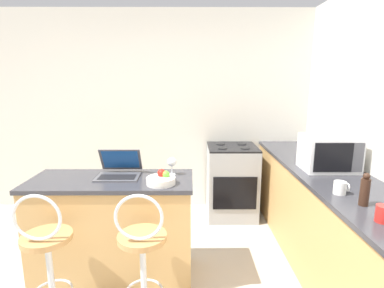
{
  "coord_description": "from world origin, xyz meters",
  "views": [
    {
      "loc": [
        0.4,
        -1.65,
        1.71
      ],
      "look_at": [
        0.41,
        1.65,
        1.01
      ],
      "focal_mm": 28.0,
      "sensor_mm": 36.0,
      "label": 1
    }
  ],
  "objects_px": {
    "stove_range": "(232,181)",
    "mug_white": "(340,188)",
    "pepper_mill": "(365,190)",
    "bar_stool_far": "(143,263)",
    "wine_glass_tall": "(172,162)",
    "bar_stool_near": "(48,263)",
    "laptop": "(119,169)",
    "microwave": "(329,153)",
    "mug_red": "(384,214)",
    "fruit_bowl": "(161,179)"
  },
  "relations": [
    {
      "from": "laptop",
      "to": "bar_stool_far",
      "type": "bearing_deg",
      "value": -65.16
    },
    {
      "from": "bar_stool_near",
      "to": "stove_range",
      "type": "bearing_deg",
      "value": 49.43
    },
    {
      "from": "stove_range",
      "to": "mug_white",
      "type": "height_order",
      "value": "mug_white"
    },
    {
      "from": "mug_white",
      "to": "wine_glass_tall",
      "type": "height_order",
      "value": "wine_glass_tall"
    },
    {
      "from": "bar_stool_near",
      "to": "laptop",
      "type": "xyz_separation_m",
      "value": [
        0.38,
        0.6,
        0.5
      ]
    },
    {
      "from": "wine_glass_tall",
      "to": "pepper_mill",
      "type": "bearing_deg",
      "value": -26.99
    },
    {
      "from": "bar_stool_near",
      "to": "fruit_bowl",
      "type": "height_order",
      "value": "fruit_bowl"
    },
    {
      "from": "bar_stool_far",
      "to": "laptop",
      "type": "height_order",
      "value": "laptop"
    },
    {
      "from": "mug_red",
      "to": "laptop",
      "type": "bearing_deg",
      "value": 153.07
    },
    {
      "from": "fruit_bowl",
      "to": "microwave",
      "type": "bearing_deg",
      "value": 13.99
    },
    {
      "from": "laptop",
      "to": "wine_glass_tall",
      "type": "distance_m",
      "value": 0.46
    },
    {
      "from": "microwave",
      "to": "wine_glass_tall",
      "type": "relative_size",
      "value": 3.02
    },
    {
      "from": "bar_stool_near",
      "to": "fruit_bowl",
      "type": "distance_m",
      "value": 0.98
    },
    {
      "from": "wine_glass_tall",
      "to": "bar_stool_near",
      "type": "bearing_deg",
      "value": -143.12
    },
    {
      "from": "stove_range",
      "to": "pepper_mill",
      "type": "bearing_deg",
      "value": -71.44
    },
    {
      "from": "pepper_mill",
      "to": "wine_glass_tall",
      "type": "bearing_deg",
      "value": 153.01
    },
    {
      "from": "bar_stool_near",
      "to": "microwave",
      "type": "relative_size",
      "value": 2.16
    },
    {
      "from": "mug_red",
      "to": "bar_stool_far",
      "type": "bearing_deg",
      "value": 169.33
    },
    {
      "from": "mug_red",
      "to": "mug_white",
      "type": "bearing_deg",
      "value": 94.77
    },
    {
      "from": "mug_white",
      "to": "pepper_mill",
      "type": "bearing_deg",
      "value": -74.45
    },
    {
      "from": "stove_range",
      "to": "mug_red",
      "type": "bearing_deg",
      "value": -73.96
    },
    {
      "from": "microwave",
      "to": "pepper_mill",
      "type": "bearing_deg",
      "value": -98.99
    },
    {
      "from": "bar_stool_far",
      "to": "mug_white",
      "type": "xyz_separation_m",
      "value": [
        1.41,
        0.16,
        0.49
      ]
    },
    {
      "from": "mug_red",
      "to": "pepper_mill",
      "type": "xyz_separation_m",
      "value": [
        0.02,
        0.24,
        0.05
      ]
    },
    {
      "from": "mug_white",
      "to": "wine_glass_tall",
      "type": "xyz_separation_m",
      "value": [
        -1.24,
        0.46,
        0.06
      ]
    },
    {
      "from": "bar_stool_near",
      "to": "bar_stool_far",
      "type": "distance_m",
      "value": 0.66
    },
    {
      "from": "mug_red",
      "to": "fruit_bowl",
      "type": "bearing_deg",
      "value": 153.74
    },
    {
      "from": "wine_glass_tall",
      "to": "mug_red",
      "type": "bearing_deg",
      "value": -35.09
    },
    {
      "from": "laptop",
      "to": "fruit_bowl",
      "type": "relative_size",
      "value": 1.55
    },
    {
      "from": "bar_stool_far",
      "to": "wine_glass_tall",
      "type": "xyz_separation_m",
      "value": [
        0.17,
        0.62,
        0.55
      ]
    },
    {
      "from": "bar_stool_near",
      "to": "mug_red",
      "type": "distance_m",
      "value": 2.17
    },
    {
      "from": "bar_stool_near",
      "to": "pepper_mill",
      "type": "bearing_deg",
      "value": -0.98
    },
    {
      "from": "microwave",
      "to": "stove_range",
      "type": "xyz_separation_m",
      "value": [
        -0.73,
        1.01,
        -0.61
      ]
    },
    {
      "from": "stove_range",
      "to": "fruit_bowl",
      "type": "bearing_deg",
      "value": -118.7
    },
    {
      "from": "fruit_bowl",
      "to": "mug_white",
      "type": "distance_m",
      "value": 1.32
    },
    {
      "from": "bar_stool_near",
      "to": "pepper_mill",
      "type": "height_order",
      "value": "pepper_mill"
    },
    {
      "from": "laptop",
      "to": "wine_glass_tall",
      "type": "xyz_separation_m",
      "value": [
        0.45,
        0.02,
        0.05
      ]
    },
    {
      "from": "stove_range",
      "to": "pepper_mill",
      "type": "relative_size",
      "value": 4.16
    },
    {
      "from": "bar_stool_far",
      "to": "wine_glass_tall",
      "type": "bearing_deg",
      "value": 74.48
    },
    {
      "from": "microwave",
      "to": "wine_glass_tall",
      "type": "xyz_separation_m",
      "value": [
        -1.42,
        -0.14,
        -0.05
      ]
    },
    {
      "from": "fruit_bowl",
      "to": "mug_white",
      "type": "xyz_separation_m",
      "value": [
        1.3,
        -0.23,
        0.01
      ]
    },
    {
      "from": "stove_range",
      "to": "bar_stool_far",
      "type": "bearing_deg",
      "value": -115.89
    },
    {
      "from": "bar_stool_near",
      "to": "pepper_mill",
      "type": "xyz_separation_m",
      "value": [
        2.12,
        -0.04,
        0.54
      ]
    },
    {
      "from": "mug_red",
      "to": "microwave",
      "type": "bearing_deg",
      "value": 81.98
    },
    {
      "from": "stove_range",
      "to": "wine_glass_tall",
      "type": "height_order",
      "value": "wine_glass_tall"
    },
    {
      "from": "stove_range",
      "to": "mug_white",
      "type": "relative_size",
      "value": 8.8
    },
    {
      "from": "microwave",
      "to": "mug_red",
      "type": "relative_size",
      "value": 4.6
    },
    {
      "from": "laptop",
      "to": "fruit_bowl",
      "type": "distance_m",
      "value": 0.44
    },
    {
      "from": "stove_range",
      "to": "wine_glass_tall",
      "type": "distance_m",
      "value": 1.45
    },
    {
      "from": "pepper_mill",
      "to": "mug_white",
      "type": "relative_size",
      "value": 2.11
    }
  ]
}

